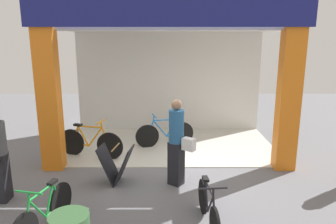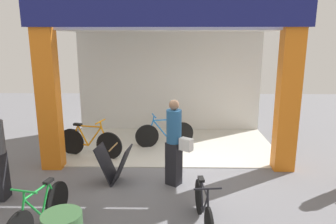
{
  "view_description": "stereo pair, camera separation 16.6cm",
  "coord_description": "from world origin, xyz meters",
  "px_view_note": "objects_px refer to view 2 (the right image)",
  "views": [
    {
      "loc": [
        -0.02,
        -6.99,
        3.02
      ],
      "look_at": [
        0.0,
        0.8,
        1.15
      ],
      "focal_mm": 34.38,
      "sensor_mm": 36.0,
      "label": 1
    },
    {
      "loc": [
        0.15,
        -6.99,
        3.02
      ],
      "look_at": [
        0.0,
        0.8,
        1.15
      ],
      "focal_mm": 34.38,
      "sensor_mm": 36.0,
      "label": 2
    }
  ],
  "objects_px": {
    "bicycle_inside_0": "(165,134)",
    "pedestrian_3": "(175,142)",
    "bicycle_parked_1": "(203,209)",
    "sandwich_board_sign": "(114,164)",
    "bicycle_parked_0": "(40,212)",
    "bicycle_inside_1": "(90,142)"
  },
  "relations": [
    {
      "from": "bicycle_inside_0",
      "to": "bicycle_parked_0",
      "type": "height_order",
      "value": "bicycle_inside_0"
    },
    {
      "from": "bicycle_parked_1",
      "to": "sandwich_board_sign",
      "type": "bearing_deg",
      "value": 136.78
    },
    {
      "from": "sandwich_board_sign",
      "to": "bicycle_parked_1",
      "type": "bearing_deg",
      "value": -43.22
    },
    {
      "from": "bicycle_inside_0",
      "to": "bicycle_inside_1",
      "type": "height_order",
      "value": "bicycle_inside_1"
    },
    {
      "from": "bicycle_parked_1",
      "to": "pedestrian_3",
      "type": "height_order",
      "value": "pedestrian_3"
    },
    {
      "from": "pedestrian_3",
      "to": "bicycle_parked_0",
      "type": "bearing_deg",
      "value": -140.47
    },
    {
      "from": "pedestrian_3",
      "to": "bicycle_inside_1",
      "type": "bearing_deg",
      "value": 144.68
    },
    {
      "from": "sandwich_board_sign",
      "to": "bicycle_inside_1",
      "type": "bearing_deg",
      "value": 121.36
    },
    {
      "from": "bicycle_parked_1",
      "to": "bicycle_inside_1",
      "type": "bearing_deg",
      "value": 130.34
    },
    {
      "from": "bicycle_parked_0",
      "to": "bicycle_inside_0",
      "type": "bearing_deg",
      "value": 65.88
    },
    {
      "from": "bicycle_parked_0",
      "to": "bicycle_parked_1",
      "type": "bearing_deg",
      "value": 3.99
    },
    {
      "from": "bicycle_inside_0",
      "to": "sandwich_board_sign",
      "type": "distance_m",
      "value": 2.49
    },
    {
      "from": "bicycle_parked_1",
      "to": "bicycle_parked_0",
      "type": "bearing_deg",
      "value": -176.01
    },
    {
      "from": "bicycle_inside_0",
      "to": "pedestrian_3",
      "type": "height_order",
      "value": "pedestrian_3"
    },
    {
      "from": "bicycle_inside_1",
      "to": "pedestrian_3",
      "type": "xyz_separation_m",
      "value": [
        2.14,
        -1.52,
        0.53
      ]
    },
    {
      "from": "sandwich_board_sign",
      "to": "pedestrian_3",
      "type": "xyz_separation_m",
      "value": [
        1.26,
        -0.07,
        0.52
      ]
    },
    {
      "from": "bicycle_inside_1",
      "to": "sandwich_board_sign",
      "type": "xyz_separation_m",
      "value": [
        0.88,
        -1.45,
        0.01
      ]
    },
    {
      "from": "bicycle_inside_0",
      "to": "bicycle_parked_1",
      "type": "relative_size",
      "value": 1.05
    },
    {
      "from": "bicycle_inside_0",
      "to": "sandwich_board_sign",
      "type": "height_order",
      "value": "bicycle_inside_0"
    },
    {
      "from": "bicycle_inside_1",
      "to": "sandwich_board_sign",
      "type": "distance_m",
      "value": 1.69
    },
    {
      "from": "bicycle_inside_0",
      "to": "bicycle_inside_1",
      "type": "bearing_deg",
      "value": -156.01
    },
    {
      "from": "bicycle_parked_1",
      "to": "pedestrian_3",
      "type": "relative_size",
      "value": 0.85
    }
  ]
}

